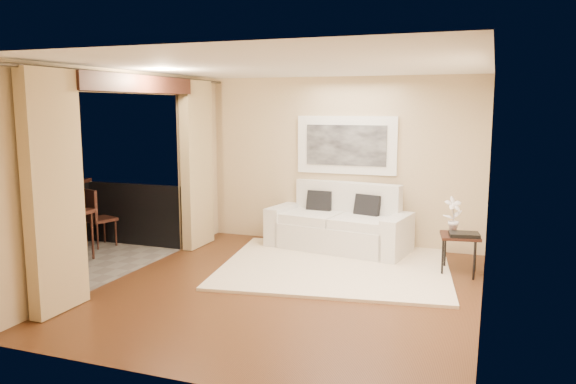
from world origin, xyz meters
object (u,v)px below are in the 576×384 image
at_px(bistro_table, 64,217).
at_px(sofa, 340,227).
at_px(ice_bucket, 57,203).
at_px(side_table, 460,239).
at_px(balcony_chair_far, 95,214).
at_px(orchid, 453,214).

bearing_deg(bistro_table, sofa, 30.09).
bearing_deg(ice_bucket, side_table, 12.88).
height_order(side_table, bistro_table, bistro_table).
distance_m(sofa, balcony_chair_far, 3.90).
distance_m(orchid, bistro_table, 5.48).
bearing_deg(balcony_chair_far, ice_bucket, 110.06).
bearing_deg(ice_bucket, sofa, 28.12).
height_order(bistro_table, ice_bucket, ice_bucket).
distance_m(orchid, ice_bucket, 5.62).
bearing_deg(side_table, orchid, 122.02).
height_order(balcony_chair_far, ice_bucket, ice_bucket).
distance_m(bistro_table, balcony_chair_far, 0.89).
height_order(sofa, orchid, sofa).
bearing_deg(sofa, side_table, -11.89).
distance_m(orchid, balcony_chair_far, 5.48).
bearing_deg(orchid, side_table, -57.98).
bearing_deg(orchid, bistro_table, -163.95).
bearing_deg(side_table, sofa, 158.77).
relative_size(sofa, orchid, 4.78).
distance_m(side_table, balcony_chair_far, 5.57).
bearing_deg(bistro_table, balcony_chair_far, 101.62).
height_order(side_table, ice_bucket, ice_bucket).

